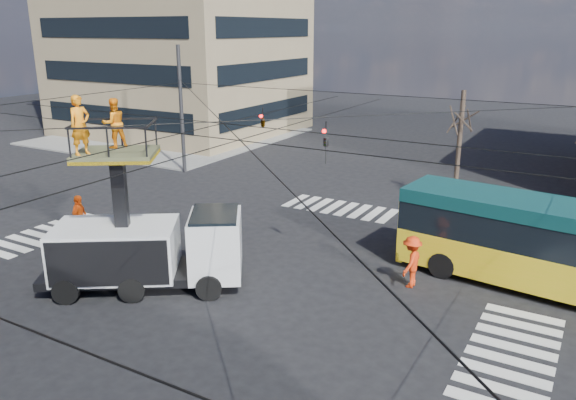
{
  "coord_description": "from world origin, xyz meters",
  "views": [
    {
      "loc": [
        11.43,
        -15.42,
        8.95
      ],
      "look_at": [
        1.13,
        2.59,
        2.59
      ],
      "focal_mm": 35.0,
      "sensor_mm": 36.0,
      "label": 1
    }
  ],
  "objects_px": {
    "worker_ground": "(79,218)",
    "traffic_cone": "(79,269)",
    "flagger": "(411,262)",
    "utility_truck": "(146,230)"
  },
  "relations": [
    {
      "from": "worker_ground",
      "to": "traffic_cone",
      "type": "bearing_deg",
      "value": -155.53
    },
    {
      "from": "utility_truck",
      "to": "flagger",
      "type": "height_order",
      "value": "utility_truck"
    },
    {
      "from": "traffic_cone",
      "to": "flagger",
      "type": "relative_size",
      "value": 0.33
    },
    {
      "from": "flagger",
      "to": "traffic_cone",
      "type": "bearing_deg",
      "value": -61.85
    },
    {
      "from": "worker_ground",
      "to": "flagger",
      "type": "height_order",
      "value": "worker_ground"
    },
    {
      "from": "worker_ground",
      "to": "flagger",
      "type": "relative_size",
      "value": 1.06
    },
    {
      "from": "worker_ground",
      "to": "flagger",
      "type": "distance_m",
      "value": 14.35
    },
    {
      "from": "utility_truck",
      "to": "worker_ground",
      "type": "relative_size",
      "value": 3.51
    },
    {
      "from": "utility_truck",
      "to": "flagger",
      "type": "distance_m",
      "value": 9.48
    },
    {
      "from": "utility_truck",
      "to": "traffic_cone",
      "type": "bearing_deg",
      "value": 161.06
    }
  ]
}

